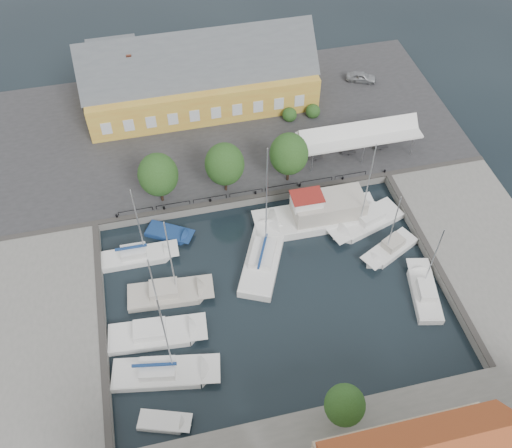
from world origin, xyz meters
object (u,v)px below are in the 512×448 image
at_px(center_sailboat, 264,257).
at_px(trawler, 322,214).
at_px(car_silver, 361,77).
at_px(west_boat_a, 138,257).
at_px(east_boat_c, 424,293).
at_px(west_boat_b, 168,294).
at_px(car_red, 159,175).
at_px(warehouse, 195,79).
at_px(west_boat_c, 155,335).
at_px(launch_sw, 164,423).
at_px(launch_nw, 169,234).
at_px(west_boat_d, 163,373).
at_px(tent_canopy, 359,135).
at_px(east_boat_b, 390,250).
at_px(east_boat_a, 366,222).

height_order(center_sailboat, trawler, center_sailboat).
distance_m(car_silver, west_boat_a, 38.79).
xyz_separation_m(car_silver, west_boat_a, (-31.73, -22.27, -1.40)).
distance_m(east_boat_c, west_boat_b, 24.62).
relative_size(center_sailboat, trawler, 1.07).
distance_m(car_red, center_sailboat, 15.69).
distance_m(center_sailboat, west_boat_a, 12.69).
relative_size(warehouse, west_boat_c, 2.36).
distance_m(warehouse, launch_sw, 41.71).
relative_size(trawler, launch_sw, 2.93).
bearing_deg(warehouse, west_boat_b, -104.73).
xyz_separation_m(car_red, west_boat_a, (-3.42, -9.91, -1.40)).
distance_m(center_sailboat, launch_nw, 10.43).
relative_size(west_boat_b, west_boat_d, 0.91).
relative_size(car_silver, car_red, 0.96).
bearing_deg(car_red, warehouse, 74.40).
relative_size(tent_canopy, car_silver, 3.55).
height_order(west_boat_a, west_boat_d, west_boat_d).
bearing_deg(tent_canopy, car_red, 177.90).
bearing_deg(car_silver, east_boat_c, -165.42).
relative_size(trawler, west_boat_d, 1.10).
xyz_separation_m(warehouse, east_boat_c, (16.63, -33.51, -4.17)).
xyz_separation_m(tent_canopy, west_boat_b, (-23.98, -14.22, -3.42)).
distance_m(east_boat_b, west_boat_a, 25.65).
xyz_separation_m(car_silver, east_boat_c, (-5.32, -32.85, -1.41)).
bearing_deg(launch_nw, east_boat_b, -18.75).
bearing_deg(car_red, center_sailboat, -44.70).
relative_size(center_sailboat, west_boat_b, 1.29).
relative_size(car_red, east_boat_b, 0.45).
height_order(car_silver, west_boat_d, west_boat_d).
bearing_deg(west_boat_c, center_sailboat, 28.58).
height_order(car_silver, east_boat_b, east_boat_b).
distance_m(warehouse, west_boat_b, 29.33).
bearing_deg(center_sailboat, west_boat_d, -137.93).
bearing_deg(center_sailboat, west_boat_a, 166.71).
height_order(warehouse, west_boat_d, west_boat_d).
distance_m(center_sailboat, east_boat_a, 11.95).
relative_size(trawler, west_boat_b, 1.21).
bearing_deg(west_boat_d, east_boat_a, 28.24).
bearing_deg(west_boat_d, warehouse, 76.23).
bearing_deg(center_sailboat, east_boat_b, -8.75).
distance_m(center_sailboat, trawler, 8.14).
relative_size(east_boat_c, west_boat_c, 0.78).
bearing_deg(east_boat_a, west_boat_c, -160.07).
relative_size(west_boat_a, launch_nw, 1.97).
distance_m(warehouse, center_sailboat, 26.29).
xyz_separation_m(tent_canopy, launch_nw, (-22.95, -6.58, -3.59)).
relative_size(tent_canopy, center_sailboat, 0.96).
distance_m(center_sailboat, west_boat_b, 10.20).
xyz_separation_m(car_silver, center_sailboat, (-19.38, -25.19, -1.31)).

